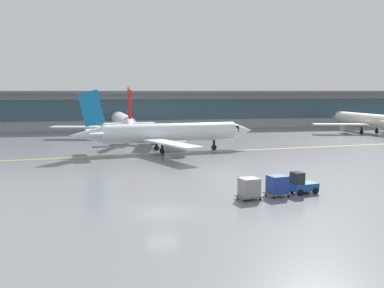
# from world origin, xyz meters

# --- Properties ---
(ground_plane) EXTENTS (400.00, 400.00, 0.00)m
(ground_plane) POSITION_xyz_m (0.00, 0.00, 0.00)
(ground_plane) COLOR slate
(taxiway_centreline_stripe) EXTENTS (109.37, 12.45, 0.01)m
(taxiway_centreline_stripe) POSITION_xyz_m (5.67, 32.91, 0.00)
(taxiway_centreline_stripe) COLOR yellow
(taxiway_centreline_stripe) RESTS_ON ground_plane
(terminal_concourse) EXTENTS (226.75, 11.00, 9.60)m
(terminal_concourse) POSITION_xyz_m (0.00, 78.88, 4.92)
(terminal_concourse) COLOR #9EA3A8
(terminal_concourse) RESTS_ON ground_plane
(gate_airplane_1) EXTENTS (29.34, 31.60, 10.47)m
(gate_airplane_1) POSITION_xyz_m (-0.80, 58.99, 3.14)
(gate_airplane_1) COLOR silver
(gate_airplane_1) RESTS_ON ground_plane
(gate_airplane_2) EXTENTS (27.12, 29.18, 9.67)m
(gate_airplane_2) POSITION_xyz_m (54.39, 57.24, 2.90)
(gate_airplane_2) COLOR silver
(gate_airplane_2) RESTS_ON ground_plane
(taxiing_regional_jet) EXTENTS (29.84, 27.58, 9.88)m
(taxiing_regional_jet) POSITION_xyz_m (5.28, 34.86, 2.96)
(taxiing_regional_jet) COLOR white
(taxiing_regional_jet) RESTS_ON ground_plane
(baggage_tug) EXTENTS (2.83, 2.05, 2.10)m
(baggage_tug) POSITION_xyz_m (13.83, 4.05, 0.89)
(baggage_tug) COLOR #194C8C
(baggage_tug) RESTS_ON ground_plane
(cargo_dolly_lead) EXTENTS (2.38, 1.99, 1.94)m
(cargo_dolly_lead) POSITION_xyz_m (11.14, 3.49, 1.05)
(cargo_dolly_lead) COLOR #595B60
(cargo_dolly_lead) RESTS_ON ground_plane
(cargo_dolly_trailing) EXTENTS (2.38, 1.99, 1.94)m
(cargo_dolly_trailing) POSITION_xyz_m (8.23, 2.89, 1.05)
(cargo_dolly_trailing) COLOR #595B60
(cargo_dolly_trailing) RESTS_ON ground_plane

